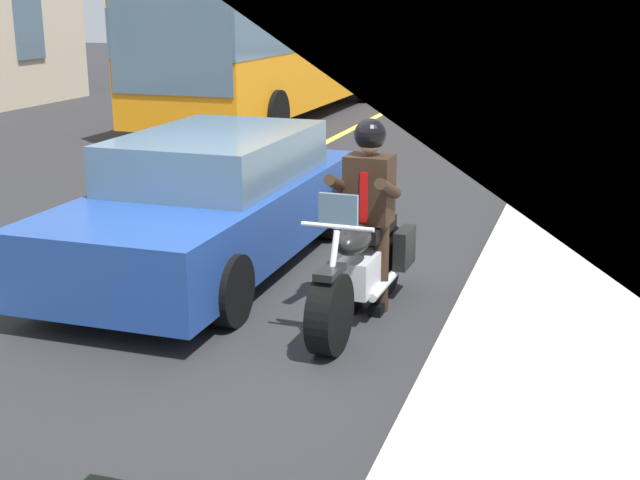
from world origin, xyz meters
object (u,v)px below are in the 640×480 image
rider_main (369,199)px  car_dark (213,202)px  motorcycle_main (362,268)px  bus_near (281,35)px

rider_main → car_dark: (-0.76, -1.88, -0.35)m
motorcycle_main → bus_near: bearing=-156.2°
car_dark → rider_main: bearing=67.9°
motorcycle_main → rider_main: (-0.19, 0.00, 0.58)m
motorcycle_main → rider_main: size_ratio=1.27×
motorcycle_main → car_dark: car_dark is taller
motorcycle_main → car_dark: bearing=-116.9°
bus_near → car_dark: size_ratio=2.40×
car_dark → motorcycle_main: bearing=63.1°
bus_near → car_dark: (11.36, 3.56, -1.18)m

